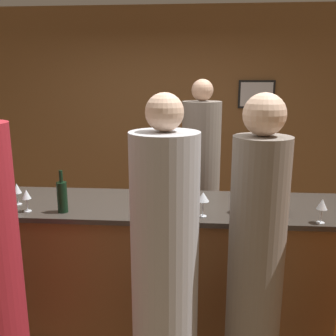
{
  "coord_description": "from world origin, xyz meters",
  "views": [
    {
      "loc": [
        0.38,
        -2.63,
        1.93
      ],
      "look_at": [
        0.17,
        0.1,
        1.28
      ],
      "focal_mm": 40.0,
      "sensor_mm": 36.0,
      "label": 1
    }
  ],
  "objects_px": {
    "wine_bottle_0": "(153,198)",
    "wine_bottle_1": "(62,196)",
    "bartender": "(200,189)",
    "wine_bottle_2": "(283,199)",
    "guest_0": "(165,279)",
    "guest_3": "(255,270)"
  },
  "relations": [
    {
      "from": "wine_bottle_0",
      "to": "wine_bottle_2",
      "type": "xyz_separation_m",
      "value": [
        0.88,
        0.04,
        0.01
      ]
    },
    {
      "from": "guest_0",
      "to": "wine_bottle_0",
      "type": "height_order",
      "value": "guest_0"
    },
    {
      "from": "guest_0",
      "to": "wine_bottle_2",
      "type": "relative_size",
      "value": 6.42
    },
    {
      "from": "bartender",
      "to": "wine_bottle_2",
      "type": "distance_m",
      "value": 1.19
    },
    {
      "from": "bartender",
      "to": "guest_3",
      "type": "xyz_separation_m",
      "value": [
        0.3,
        -1.54,
        -0.02
      ]
    },
    {
      "from": "bartender",
      "to": "wine_bottle_0",
      "type": "xyz_separation_m",
      "value": [
        -0.33,
        -1.06,
        0.24
      ]
    },
    {
      "from": "bartender",
      "to": "guest_3",
      "type": "distance_m",
      "value": 1.57
    },
    {
      "from": "wine_bottle_0",
      "to": "wine_bottle_2",
      "type": "height_order",
      "value": "wine_bottle_2"
    },
    {
      "from": "guest_0",
      "to": "bartender",
      "type": "bearing_deg",
      "value": 82.93
    },
    {
      "from": "wine_bottle_0",
      "to": "wine_bottle_1",
      "type": "distance_m",
      "value": 0.63
    },
    {
      "from": "bartender",
      "to": "guest_3",
      "type": "relative_size",
      "value": 1.04
    },
    {
      "from": "bartender",
      "to": "wine_bottle_1",
      "type": "bearing_deg",
      "value": 48.48
    },
    {
      "from": "bartender",
      "to": "wine_bottle_1",
      "type": "height_order",
      "value": "bartender"
    },
    {
      "from": "wine_bottle_1",
      "to": "wine_bottle_2",
      "type": "bearing_deg",
      "value": 2.25
    },
    {
      "from": "bartender",
      "to": "guest_0",
      "type": "bearing_deg",
      "value": 82.93
    },
    {
      "from": "guest_0",
      "to": "wine_bottle_1",
      "type": "xyz_separation_m",
      "value": [
        -0.76,
        0.57,
        0.28
      ]
    },
    {
      "from": "wine_bottle_2",
      "to": "guest_3",
      "type": "bearing_deg",
      "value": -115.98
    },
    {
      "from": "wine_bottle_0",
      "to": "wine_bottle_2",
      "type": "distance_m",
      "value": 0.88
    },
    {
      "from": "bartender",
      "to": "wine_bottle_2",
      "type": "relative_size",
      "value": 6.65
    },
    {
      "from": "wine_bottle_0",
      "to": "wine_bottle_1",
      "type": "height_order",
      "value": "wine_bottle_1"
    },
    {
      "from": "wine_bottle_1",
      "to": "guest_0",
      "type": "bearing_deg",
      "value": -36.75
    },
    {
      "from": "wine_bottle_0",
      "to": "wine_bottle_2",
      "type": "bearing_deg",
      "value": 2.33
    }
  ]
}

